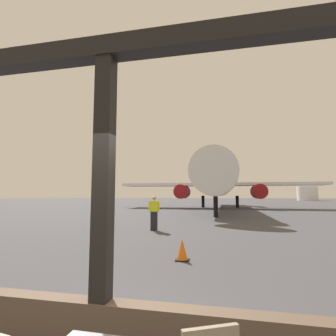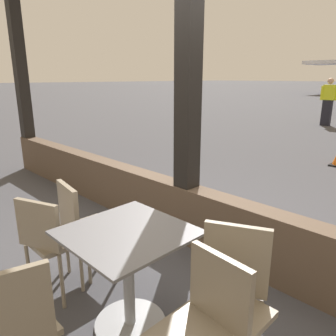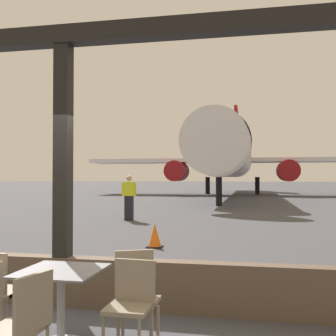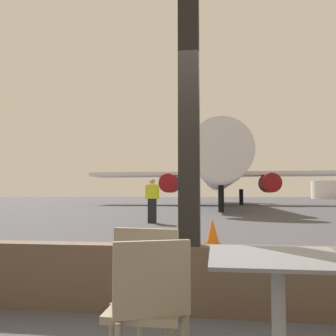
{
  "view_description": "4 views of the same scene",
  "coord_description": "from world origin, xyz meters",
  "px_view_note": "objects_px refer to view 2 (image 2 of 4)",
  "views": [
    {
      "loc": [
        1.38,
        -2.82,
        1.8
      ],
      "look_at": [
        -2.27,
        13.93,
        3.55
      ],
      "focal_mm": 28.16,
      "sensor_mm": 36.0,
      "label": 1
    },
    {
      "loc": [
        2.19,
        -2.47,
        1.76
      ],
      "look_at": [
        -0.12,
        -0.16,
        0.84
      ],
      "focal_mm": 34.39,
      "sensor_mm": 36.0,
      "label": 2
    },
    {
      "loc": [
        2.46,
        -5.1,
        1.68
      ],
      "look_at": [
        -2.42,
        18.95,
        2.22
      ],
      "focal_mm": 44.24,
      "sensor_mm": 36.0,
      "label": 3
    },
    {
      "loc": [
        0.25,
        -3.42,
        1.12
      ],
      "look_at": [
        -2.28,
        15.48,
        2.53
      ],
      "focal_mm": 38.03,
      "sensor_mm": 36.0,
      "label": 4
    }
  ],
  "objects_px": {
    "dining_table": "(128,273)",
    "cafe_chair_window_right": "(11,328)",
    "cafe_chair_aisle_right": "(233,291)",
    "ground_crew_worker": "(328,101)",
    "cafe_chair_window_left": "(81,223)",
    "cafe_chair_side_extra": "(50,237)",
    "cafe_chair_aisle_left": "(205,321)"
  },
  "relations": [
    {
      "from": "cafe_chair_window_right",
      "to": "dining_table",
      "type": "bearing_deg",
      "value": 95.73
    },
    {
      "from": "cafe_chair_aisle_right",
      "to": "cafe_chair_side_extra",
      "type": "bearing_deg",
      "value": -161.93
    },
    {
      "from": "cafe_chair_window_right",
      "to": "cafe_chair_side_extra",
      "type": "bearing_deg",
      "value": 143.72
    },
    {
      "from": "cafe_chair_window_left",
      "to": "cafe_chair_side_extra",
      "type": "distance_m",
      "value": 0.31
    },
    {
      "from": "cafe_chair_window_left",
      "to": "cafe_chair_aisle_right",
      "type": "height_order",
      "value": "cafe_chair_aisle_right"
    },
    {
      "from": "cafe_chair_window_left",
      "to": "cafe_chair_aisle_left",
      "type": "distance_m",
      "value": 1.51
    },
    {
      "from": "dining_table",
      "to": "cafe_chair_side_extra",
      "type": "distance_m",
      "value": 0.75
    },
    {
      "from": "cafe_chair_aisle_left",
      "to": "cafe_chair_window_right",
      "type": "bearing_deg",
      "value": -132.27
    },
    {
      "from": "cafe_chair_side_extra",
      "to": "ground_crew_worker",
      "type": "bearing_deg",
      "value": 100.07
    },
    {
      "from": "ground_crew_worker",
      "to": "dining_table",
      "type": "bearing_deg",
      "value": -76.37
    },
    {
      "from": "dining_table",
      "to": "cafe_chair_aisle_right",
      "type": "distance_m",
      "value": 0.75
    },
    {
      "from": "cafe_chair_window_left",
      "to": "cafe_chair_aisle_right",
      "type": "bearing_deg",
      "value": 6.2
    },
    {
      "from": "cafe_chair_aisle_right",
      "to": "cafe_chair_aisle_left",
      "type": "bearing_deg",
      "value": -81.88
    },
    {
      "from": "ground_crew_worker",
      "to": "cafe_chair_side_extra",
      "type": "bearing_deg",
      "value": -79.93
    },
    {
      "from": "cafe_chair_aisle_left",
      "to": "ground_crew_worker",
      "type": "distance_m",
      "value": 12.23
    },
    {
      "from": "dining_table",
      "to": "cafe_chair_window_right",
      "type": "xyz_separation_m",
      "value": [
        0.08,
        -0.81,
        0.1
      ]
    },
    {
      "from": "cafe_chair_window_left",
      "to": "cafe_chair_window_right",
      "type": "relative_size",
      "value": 0.99
    },
    {
      "from": "cafe_chair_window_right",
      "to": "ground_crew_worker",
      "type": "distance_m",
      "value": 12.76
    },
    {
      "from": "cafe_chair_aisle_left",
      "to": "cafe_chair_aisle_right",
      "type": "distance_m",
      "value": 0.31
    },
    {
      "from": "dining_table",
      "to": "cafe_chair_window_left",
      "type": "xyz_separation_m",
      "value": [
        -0.75,
        0.08,
        0.1
      ]
    },
    {
      "from": "cafe_chair_window_left",
      "to": "ground_crew_worker",
      "type": "height_order",
      "value": "ground_crew_worker"
    },
    {
      "from": "cafe_chair_window_left",
      "to": "ground_crew_worker",
      "type": "distance_m",
      "value": 11.73
    },
    {
      "from": "cafe_chair_window_left",
      "to": "cafe_chair_aisle_right",
      "type": "relative_size",
      "value": 0.98
    },
    {
      "from": "cafe_chair_window_left",
      "to": "cafe_chair_aisle_right",
      "type": "distance_m",
      "value": 1.46
    },
    {
      "from": "dining_table",
      "to": "ground_crew_worker",
      "type": "height_order",
      "value": "ground_crew_worker"
    },
    {
      "from": "dining_table",
      "to": "ground_crew_worker",
      "type": "xyz_separation_m",
      "value": [
        -2.82,
        11.61,
        0.46
      ]
    },
    {
      "from": "dining_table",
      "to": "cafe_chair_window_left",
      "type": "height_order",
      "value": "cafe_chair_window_left"
    },
    {
      "from": "dining_table",
      "to": "cafe_chair_aisle_left",
      "type": "height_order",
      "value": "cafe_chair_aisle_left"
    },
    {
      "from": "dining_table",
      "to": "cafe_chair_aisle_right",
      "type": "xyz_separation_m",
      "value": [
        0.7,
        0.23,
        0.1
      ]
    },
    {
      "from": "dining_table",
      "to": "cafe_chair_window_left",
      "type": "bearing_deg",
      "value": 174.28
    },
    {
      "from": "dining_table",
      "to": "cafe_chair_side_extra",
      "type": "xyz_separation_m",
      "value": [
        -0.71,
        -0.23,
        0.1
      ]
    },
    {
      "from": "cafe_chair_aisle_right",
      "to": "ground_crew_worker",
      "type": "height_order",
      "value": "ground_crew_worker"
    }
  ]
}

